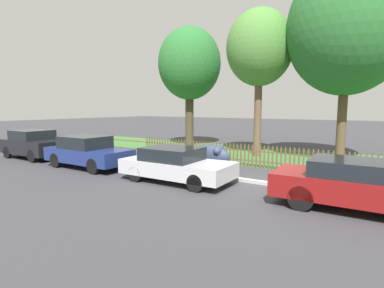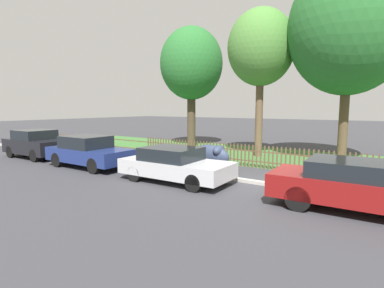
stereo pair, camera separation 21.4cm
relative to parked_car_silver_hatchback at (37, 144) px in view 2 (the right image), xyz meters
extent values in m
plane|color=#38383D|center=(11.66, 1.18, -0.75)|extent=(120.00, 120.00, 0.00)
cube|color=#B2ADA3|center=(11.66, 1.28, -0.69)|extent=(42.77, 0.20, 0.12)
cube|color=#3D7033|center=(11.66, 7.36, -0.75)|extent=(42.77, 6.84, 0.01)
cube|color=brown|center=(11.66, 3.97, -0.47)|extent=(42.77, 0.03, 0.05)
cube|color=brown|center=(11.66, 3.97, -0.02)|extent=(42.77, 0.03, 0.05)
cube|color=brown|center=(4.41, 3.94, -0.24)|extent=(0.06, 0.03, 1.02)
cube|color=brown|center=(4.59, 3.94, -0.24)|extent=(0.06, 0.03, 1.02)
cube|color=brown|center=(4.77, 3.94, -0.24)|extent=(0.06, 0.03, 1.02)
cube|color=brown|center=(4.96, 3.94, -0.24)|extent=(0.06, 0.03, 1.02)
cube|color=brown|center=(5.14, 3.94, -0.24)|extent=(0.06, 0.03, 1.02)
cube|color=brown|center=(5.32, 3.94, -0.24)|extent=(0.06, 0.03, 1.02)
cube|color=brown|center=(5.51, 3.94, -0.24)|extent=(0.06, 0.03, 1.02)
cube|color=brown|center=(5.69, 3.94, -0.24)|extent=(0.06, 0.03, 1.02)
cube|color=brown|center=(5.87, 3.94, -0.24)|extent=(0.06, 0.03, 1.02)
cube|color=brown|center=(6.06, 3.94, -0.24)|extent=(0.06, 0.03, 1.02)
cube|color=brown|center=(6.24, 3.94, -0.24)|extent=(0.06, 0.03, 1.02)
cube|color=brown|center=(6.42, 3.94, -0.24)|extent=(0.06, 0.03, 1.02)
cube|color=brown|center=(6.61, 3.94, -0.24)|extent=(0.06, 0.03, 1.02)
cube|color=brown|center=(6.79, 3.94, -0.24)|extent=(0.06, 0.03, 1.02)
cube|color=brown|center=(6.98, 3.94, -0.24)|extent=(0.06, 0.03, 1.02)
cube|color=brown|center=(7.16, 3.94, -0.24)|extent=(0.06, 0.03, 1.02)
cube|color=brown|center=(7.34, 3.94, -0.24)|extent=(0.06, 0.03, 1.02)
cube|color=brown|center=(7.53, 3.94, -0.24)|extent=(0.06, 0.03, 1.02)
cube|color=brown|center=(7.71, 3.94, -0.24)|extent=(0.06, 0.03, 1.02)
cube|color=brown|center=(7.89, 3.94, -0.24)|extent=(0.06, 0.03, 1.02)
cube|color=brown|center=(8.08, 3.94, -0.24)|extent=(0.06, 0.03, 1.02)
cube|color=brown|center=(8.26, 3.94, -0.24)|extent=(0.06, 0.03, 1.02)
cube|color=brown|center=(8.44, 3.94, -0.24)|extent=(0.06, 0.03, 1.02)
cube|color=brown|center=(8.63, 3.94, -0.24)|extent=(0.06, 0.03, 1.02)
cube|color=brown|center=(8.81, 3.94, -0.24)|extent=(0.06, 0.03, 1.02)
cube|color=brown|center=(8.99, 3.94, -0.24)|extent=(0.06, 0.03, 1.02)
cube|color=brown|center=(9.18, 3.94, -0.24)|extent=(0.06, 0.03, 1.02)
cube|color=brown|center=(9.36, 3.94, -0.24)|extent=(0.06, 0.03, 1.02)
cube|color=brown|center=(9.54, 3.94, -0.24)|extent=(0.06, 0.03, 1.02)
cube|color=brown|center=(9.73, 3.94, -0.24)|extent=(0.06, 0.03, 1.02)
cube|color=brown|center=(9.91, 3.94, -0.24)|extent=(0.06, 0.03, 1.02)
cube|color=brown|center=(10.10, 3.94, -0.24)|extent=(0.06, 0.03, 1.02)
cube|color=brown|center=(10.28, 3.94, -0.24)|extent=(0.06, 0.03, 1.02)
cube|color=brown|center=(10.46, 3.94, -0.24)|extent=(0.06, 0.03, 1.02)
cube|color=brown|center=(10.65, 3.94, -0.24)|extent=(0.06, 0.03, 1.02)
cube|color=brown|center=(10.83, 3.94, -0.24)|extent=(0.06, 0.03, 1.02)
cube|color=brown|center=(11.01, 3.94, -0.24)|extent=(0.06, 0.03, 1.02)
cube|color=brown|center=(11.20, 3.94, -0.24)|extent=(0.06, 0.03, 1.02)
cube|color=brown|center=(11.38, 3.94, -0.24)|extent=(0.06, 0.03, 1.02)
cube|color=brown|center=(11.56, 3.94, -0.24)|extent=(0.06, 0.03, 1.02)
cube|color=brown|center=(11.75, 3.94, -0.24)|extent=(0.06, 0.03, 1.02)
cube|color=brown|center=(11.93, 3.94, -0.24)|extent=(0.06, 0.03, 1.02)
cube|color=brown|center=(12.11, 3.94, -0.24)|extent=(0.06, 0.03, 1.02)
cube|color=brown|center=(12.30, 3.94, -0.24)|extent=(0.06, 0.03, 1.02)
cube|color=brown|center=(12.48, 3.94, -0.24)|extent=(0.06, 0.03, 1.02)
cube|color=brown|center=(12.67, 3.94, -0.24)|extent=(0.06, 0.03, 1.02)
cube|color=brown|center=(12.85, 3.94, -0.24)|extent=(0.06, 0.03, 1.02)
cube|color=brown|center=(13.03, 3.94, -0.24)|extent=(0.06, 0.03, 1.02)
cube|color=brown|center=(13.22, 3.94, -0.24)|extent=(0.06, 0.03, 1.02)
cube|color=brown|center=(13.40, 3.94, -0.24)|extent=(0.06, 0.03, 1.02)
cube|color=brown|center=(13.58, 3.94, -0.24)|extent=(0.06, 0.03, 1.02)
cube|color=brown|center=(13.77, 3.94, -0.24)|extent=(0.06, 0.03, 1.02)
cube|color=brown|center=(13.95, 3.94, -0.24)|extent=(0.06, 0.03, 1.02)
cube|color=brown|center=(14.13, 3.94, -0.24)|extent=(0.06, 0.03, 1.02)
cube|color=brown|center=(14.32, 3.94, -0.24)|extent=(0.06, 0.03, 1.02)
cube|color=brown|center=(14.50, 3.94, -0.24)|extent=(0.06, 0.03, 1.02)
cube|color=brown|center=(14.68, 3.94, -0.24)|extent=(0.06, 0.03, 1.02)
cube|color=brown|center=(14.87, 3.94, -0.24)|extent=(0.06, 0.03, 1.02)
cube|color=brown|center=(15.05, 3.94, -0.24)|extent=(0.06, 0.03, 1.02)
cube|color=brown|center=(15.23, 3.94, -0.24)|extent=(0.06, 0.03, 1.02)
cube|color=brown|center=(15.42, 3.94, -0.24)|extent=(0.06, 0.03, 1.02)
cube|color=brown|center=(15.60, 3.94, -0.24)|extent=(0.06, 0.03, 1.02)
cube|color=black|center=(0.04, 0.00, -0.12)|extent=(3.77, 1.87, 0.72)
cube|color=black|center=(-0.15, 0.00, 0.48)|extent=(1.82, 1.66, 0.49)
cylinder|color=black|center=(1.19, 0.86, -0.43)|extent=(0.64, 0.15, 0.63)
cylinder|color=black|center=(1.21, -0.82, -0.43)|extent=(0.64, 0.15, 0.63)
cylinder|color=black|center=(-1.13, 0.83, -0.43)|extent=(0.64, 0.15, 0.63)
cylinder|color=black|center=(-1.11, -0.86, -0.43)|extent=(0.64, 0.15, 0.63)
cube|color=navy|center=(4.55, -0.10, -0.18)|extent=(4.10, 1.77, 0.59)
cube|color=black|center=(4.35, -0.10, 0.39)|extent=(1.97, 1.58, 0.53)
cylinder|color=black|center=(5.81, 0.71, -0.43)|extent=(0.65, 0.14, 0.65)
cylinder|color=black|center=(5.82, -0.90, -0.43)|extent=(0.65, 0.14, 0.65)
cylinder|color=black|center=(3.28, 0.70, -0.43)|extent=(0.65, 0.14, 0.65)
cylinder|color=black|center=(3.29, -0.91, -0.43)|extent=(0.65, 0.14, 0.65)
cube|color=#BCBCC1|center=(9.35, -0.01, -0.24)|extent=(4.12, 1.89, 0.53)
cube|color=black|center=(9.15, -0.02, 0.26)|extent=(2.00, 1.66, 0.46)
cylinder|color=black|center=(10.60, 0.84, -0.46)|extent=(0.58, 0.15, 0.58)
cylinder|color=black|center=(10.64, -0.81, -0.46)|extent=(0.58, 0.15, 0.58)
cylinder|color=black|center=(8.07, 0.79, -0.46)|extent=(0.58, 0.15, 0.58)
cylinder|color=black|center=(8.11, -0.87, -0.46)|extent=(0.58, 0.15, 0.58)
cube|color=maroon|center=(15.24, 0.10, -0.16)|extent=(4.59, 1.91, 0.62)
cube|color=black|center=(15.01, 0.10, 0.36)|extent=(2.22, 1.66, 0.42)
cylinder|color=black|center=(13.81, 0.88, -0.42)|extent=(0.67, 0.16, 0.66)
cylinder|color=black|center=(13.86, -0.76, -0.42)|extent=(0.67, 0.16, 0.66)
cylinder|color=black|center=(10.20, 2.08, -0.49)|extent=(0.53, 0.13, 0.52)
cylinder|color=black|center=(8.88, 2.01, -0.49)|extent=(0.53, 0.13, 0.52)
ellipsoid|color=#2D3851|center=(9.54, 2.05, -0.08)|extent=(1.77, 0.69, 0.96)
ellipsoid|color=#2D3851|center=(9.95, 2.07, 0.17)|extent=(0.44, 0.76, 0.44)
cylinder|color=#473828|center=(4.25, 8.48, 1.38)|extent=(0.56, 0.56, 4.27)
ellipsoid|color=#286B2D|center=(4.25, 8.48, 4.84)|extent=(4.18, 4.18, 4.81)
cylinder|color=brown|center=(9.67, 7.04, 1.60)|extent=(0.40, 0.40, 4.71)
ellipsoid|color=#4C8438|center=(9.67, 7.04, 5.07)|extent=(3.51, 3.51, 4.04)
cylinder|color=brown|center=(13.77, 7.34, 1.57)|extent=(0.43, 0.43, 4.63)
ellipsoid|color=#286B2D|center=(13.77, 7.34, 5.60)|extent=(5.44, 5.44, 6.26)
camera|label=1|loc=(15.61, -8.60, 1.92)|focal=28.00mm
camera|label=2|loc=(15.79, -8.48, 1.92)|focal=28.00mm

